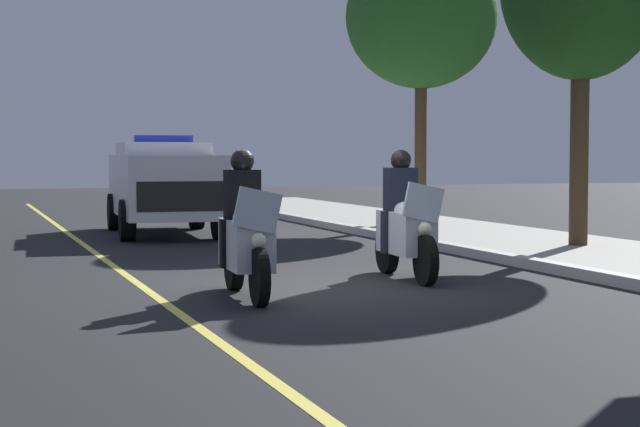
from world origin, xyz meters
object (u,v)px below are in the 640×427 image
police_motorcycle_lead_left (246,237)px  police_motorcycle_lead_right (405,227)px  tree_far_back (421,17)px  police_suv (164,183)px

police_motorcycle_lead_left → police_motorcycle_lead_right: (-1.10, 2.48, 0.00)m
police_motorcycle_lead_left → tree_far_back: bearing=146.9°
police_motorcycle_lead_right → tree_far_back: tree_far_back is taller
police_motorcycle_lead_left → police_motorcycle_lead_right: same height
police_motorcycle_lead_left → tree_far_back: (-10.85, 7.08, 4.13)m
police_motorcycle_lead_left → tree_far_back: size_ratio=0.33×
police_motorcycle_lead_right → police_motorcycle_lead_left: bearing=-66.1°
police_suv → tree_far_back: size_ratio=0.78×
police_motorcycle_lead_left → police_suv: police_suv is taller
police_suv → police_motorcycle_lead_left: bearing=-5.1°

